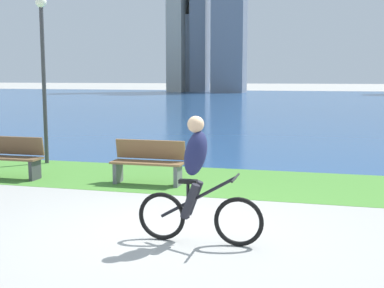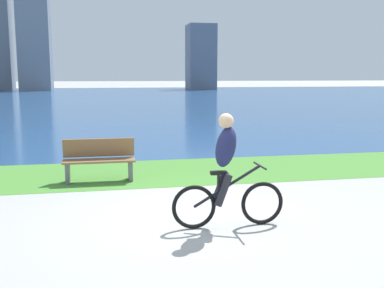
% 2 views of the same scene
% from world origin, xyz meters
% --- Properties ---
extents(ground_plane, '(300.00, 300.00, 0.00)m').
position_xyz_m(ground_plane, '(0.00, 0.00, 0.00)').
color(ground_plane, '#9E9E99').
extents(grass_strip_bayside, '(120.00, 2.95, 0.01)m').
position_xyz_m(grass_strip_bayside, '(0.00, 3.46, 0.00)').
color(grass_strip_bayside, '#478433').
rests_on(grass_strip_bayside, ground).
extents(bay_water_surface, '(300.00, 67.24, 0.00)m').
position_xyz_m(bay_water_surface, '(0.00, 38.55, 0.00)').
color(bay_water_surface, navy).
rests_on(bay_water_surface, ground).
extents(cyclist_lead, '(1.71, 0.52, 1.70)m').
position_xyz_m(cyclist_lead, '(0.41, -0.51, 0.84)').
color(cyclist_lead, black).
rests_on(cyclist_lead, ground).
extents(bench_near_path, '(1.50, 0.47, 0.90)m').
position_xyz_m(bench_near_path, '(-1.46, 2.84, 0.45)').
color(bench_near_path, brown).
rests_on(bench_near_path, ground).
extents(bench_far_along_path, '(1.50, 0.47, 0.90)m').
position_xyz_m(bench_far_along_path, '(-4.59, 2.65, 0.45)').
color(bench_far_along_path, brown).
rests_on(bench_far_along_path, ground).
extents(lamppost_tall, '(0.28, 0.28, 4.15)m').
position_xyz_m(lamppost_tall, '(-4.81, 4.55, 2.70)').
color(lamppost_tall, '#38383D').
rests_on(lamppost_tall, ground).
extents(city_skyline_far_shore, '(34.72, 7.89, 25.51)m').
position_xyz_m(city_skyline_far_shore, '(-10.83, 62.79, 10.03)').
color(city_skyline_far_shore, '#ADA899').
rests_on(city_skyline_far_shore, ground).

